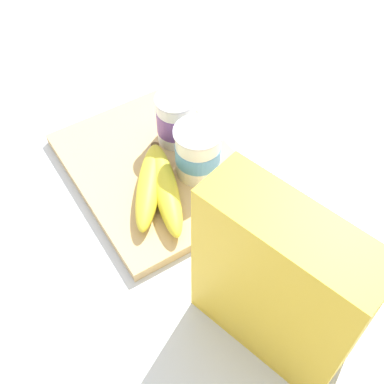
{
  "coord_description": "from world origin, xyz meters",
  "views": [
    {
      "loc": [
        0.5,
        -0.25,
        0.66
      ],
      "look_at": [
        0.11,
        0.0,
        0.07
      ],
      "focal_mm": 47.77,
      "sensor_mm": 36.0,
      "label": 1
    }
  ],
  "objects_px": {
    "cereal_box": "(278,286)",
    "yogurt_cup_front": "(176,119)",
    "cutting_board": "(156,169)",
    "yogurt_cup_back": "(198,152)",
    "banana_bunch": "(158,187)"
  },
  "relations": [
    {
      "from": "cereal_box",
      "to": "banana_bunch",
      "type": "relative_size",
      "value": 1.32
    },
    {
      "from": "cutting_board",
      "to": "yogurt_cup_front",
      "type": "bearing_deg",
      "value": 120.09
    },
    {
      "from": "cutting_board",
      "to": "cereal_box",
      "type": "bearing_deg",
      "value": -2.51
    },
    {
      "from": "yogurt_cup_front",
      "to": "banana_bunch",
      "type": "relative_size",
      "value": 0.47
    },
    {
      "from": "cereal_box",
      "to": "yogurt_cup_front",
      "type": "height_order",
      "value": "cereal_box"
    },
    {
      "from": "cutting_board",
      "to": "yogurt_cup_front",
      "type": "xyz_separation_m",
      "value": [
        -0.04,
        0.06,
        0.05
      ]
    },
    {
      "from": "cereal_box",
      "to": "yogurt_cup_front",
      "type": "bearing_deg",
      "value": 152.01
    },
    {
      "from": "cutting_board",
      "to": "yogurt_cup_back",
      "type": "height_order",
      "value": "yogurt_cup_back"
    },
    {
      "from": "yogurt_cup_front",
      "to": "banana_bunch",
      "type": "xyz_separation_m",
      "value": [
        0.09,
        -0.09,
        -0.03
      ]
    },
    {
      "from": "cutting_board",
      "to": "yogurt_cup_back",
      "type": "xyz_separation_m",
      "value": [
        0.05,
        0.05,
        0.06
      ]
    },
    {
      "from": "banana_bunch",
      "to": "yogurt_cup_front",
      "type": "bearing_deg",
      "value": 135.58
    },
    {
      "from": "cutting_board",
      "to": "yogurt_cup_back",
      "type": "distance_m",
      "value": 0.09
    },
    {
      "from": "yogurt_cup_front",
      "to": "yogurt_cup_back",
      "type": "height_order",
      "value": "yogurt_cup_back"
    },
    {
      "from": "yogurt_cup_front",
      "to": "banana_bunch",
      "type": "height_order",
      "value": "yogurt_cup_front"
    },
    {
      "from": "yogurt_cup_back",
      "to": "banana_bunch",
      "type": "height_order",
      "value": "yogurt_cup_back"
    }
  ]
}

